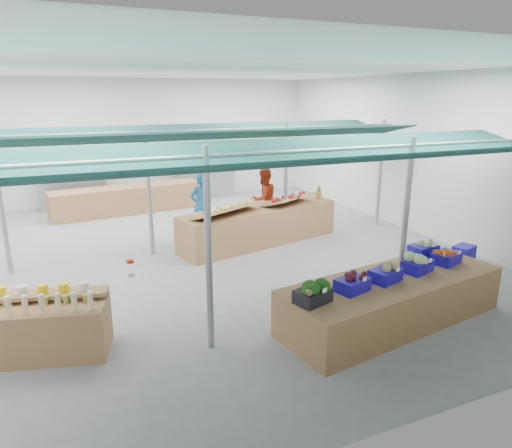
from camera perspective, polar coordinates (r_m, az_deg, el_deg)
The scene contains 24 objects.
floor at distance 10.87m, azimuth -7.06°, elevation -3.86°, with size 13.00×13.00×0.00m, color slate.
hall at distance 11.68m, azimuth -9.54°, elevation 10.73°, with size 13.00×13.00×13.00m.
pole_grid at distance 9.03m, azimuth 0.30°, elevation 4.15°, with size 10.00×4.60×3.00m.
awnings at distance 8.89m, azimuth 0.30°, elevation 10.28°, with size 9.50×7.08×0.30m.
back_shelving_left at distance 16.08m, azimuth -22.01°, elevation 5.23°, with size 2.00×0.50×2.00m, color #B23F33.
back_shelving_right at distance 16.77m, azimuth -6.43°, elevation 6.67°, with size 2.00×0.50×2.00m, color #B23F33.
bottle_shelf at distance 7.39m, azimuth -24.78°, elevation -11.55°, with size 1.88×1.43×1.05m.
veg_counter at distance 7.95m, azimuth 16.67°, elevation -9.06°, with size 3.94×1.31×0.77m, color brown.
fruit_counter at distance 11.53m, azimuth 0.48°, elevation -0.20°, with size 4.27×1.02×0.92m, color brown.
far_counter at distance 15.16m, azimuth -15.70°, elevation 2.98°, with size 4.71×0.94×0.85m, color brown.
crate_stack at distance 10.72m, azimuth 24.45°, elevation -3.92°, with size 0.47×0.33×0.56m, color #180E99.
vendor_left at distance 12.03m, azimuth -6.88°, elevation 2.33°, with size 0.62×0.41×1.71m, color #1960A8.
vendor_right at distance 12.64m, azimuth 0.97°, elevation 3.09°, with size 0.83×0.65×1.71m, color maroon.
crate_broccoli at distance 6.64m, azimuth 7.10°, elevation -8.45°, with size 0.58×0.48×0.35m.
crate_beets at distance 7.12m, azimuth 11.95°, elevation -7.17°, with size 0.58×0.48×0.29m.
crate_celeriac at distance 7.60m, azimuth 15.87°, elevation -5.86°, with size 0.58×0.48×0.31m.
crate_cabbage at distance 8.15m, azimuth 19.55°, elevation -4.59°, with size 0.58×0.48×0.35m.
crate_carrots at distance 8.75m, azimuth 22.69°, elevation -3.85°, with size 0.58×0.48×0.29m.
sparrow at distance 6.40m, azimuth 6.65°, elevation -8.49°, with size 0.12×0.09×0.11m.
pole_ribbon at distance 7.52m, azimuth -15.46°, elevation -4.67°, with size 0.12×0.12×0.28m.
apple_heap_yellow at distance 10.72m, azimuth -3.53°, elevation 1.99°, with size 2.01×1.48×0.27m.
apple_heap_red at distance 11.82m, azimuth 4.14°, elevation 3.29°, with size 1.65×1.30×0.27m.
pineapple at distance 12.53m, azimuth 7.86°, elevation 3.97°, with size 0.14×0.14×0.39m.
crate_extra at distance 9.01m, azimuth 20.20°, elevation -2.79°, with size 0.54×0.43×0.32m.
Camera 1 is at (-2.79, -9.86, 3.64)m, focal length 32.00 mm.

